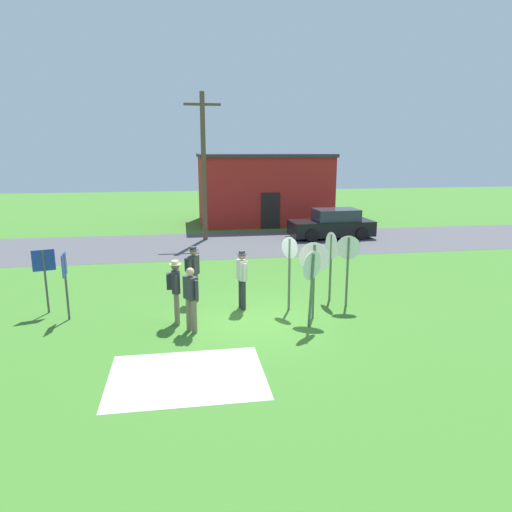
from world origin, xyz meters
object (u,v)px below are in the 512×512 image
utility_pole (204,164)px  info_panel_middle (44,270)px  stop_sign_rear_left (289,262)px  info_panel_leftmost (65,275)px  stop_sign_nearest (331,254)px  parked_car_on_street (332,225)px  person_near_signs (191,296)px  person_in_blue (193,270)px  stop_sign_leaning_right (348,259)px  person_with_sunhat (175,287)px  stop_sign_low_front (311,276)px  stop_sign_rear_right (314,267)px  person_in_teal (242,276)px

utility_pole → info_panel_middle: utility_pole is taller
stop_sign_rear_left → info_panel_leftmost: (-6.14, 0.17, -0.16)m
stop_sign_nearest → parked_car_on_street: bearing=71.4°
person_near_signs → info_panel_middle: (-4.01, 2.05, 0.32)m
parked_car_on_street → info_panel_middle: (-11.61, -9.72, 0.58)m
person_in_blue → person_near_signs: (-0.12, -2.32, -0.06)m
stop_sign_leaning_right → person_with_sunhat: 5.05m
stop_sign_rear_left → info_panel_leftmost: 6.15m
stop_sign_low_front → info_panel_middle: bearing=162.3°
stop_sign_leaning_right → person_in_blue: stop_sign_leaning_right is taller
info_panel_middle → info_panel_leftmost: bearing=-43.3°
person_in_blue → person_near_signs: bearing=-93.1°
utility_pole → person_with_sunhat: utility_pole is taller
stop_sign_rear_right → person_near_signs: bearing=-172.5°
utility_pole → parked_car_on_street: utility_pole is taller
stop_sign_rear_right → stop_sign_rear_left: stop_sign_rear_left is taller
person_in_teal → stop_sign_nearest: bearing=6.9°
person_in_blue → person_with_sunhat: (-0.52, -1.70, 0.00)m
person_near_signs → stop_sign_nearest: bearing=23.7°
person_in_blue → info_panel_leftmost: bearing=-164.9°
person_near_signs → info_panel_leftmost: (-3.31, 1.40, 0.33)m
info_panel_leftmost → stop_sign_low_front: bearing=-14.0°
info_panel_middle → utility_pole: bearing=64.0°
stop_sign_leaning_right → info_panel_middle: (-8.61, 0.76, -0.17)m
utility_pole → person_in_blue: 10.44m
stop_sign_leaning_right → person_in_teal: size_ratio=1.22×
utility_pole → stop_sign_rear_left: size_ratio=3.37×
stop_sign_leaning_right → person_near_signs: stop_sign_leaning_right is taller
stop_sign_leaning_right → person_with_sunhat: bearing=-172.3°
stop_sign_low_front → person_with_sunhat: stop_sign_low_front is taller
stop_sign_low_front → person_in_teal: (-1.57, 1.74, -0.42)m
parked_car_on_street → person_near_signs: size_ratio=2.58×
info_panel_leftmost → stop_sign_nearest: bearing=3.6°
person_in_teal → info_panel_middle: size_ratio=0.94×
person_in_blue → person_in_teal: size_ratio=1.00×
stop_sign_rear_left → person_with_sunhat: bearing=-169.4°
stop_sign_nearest → person_near_signs: 4.69m
stop_sign_rear_left → stop_sign_leaning_right: size_ratio=1.01×
stop_sign_rear_left → stop_sign_nearest: stop_sign_rear_left is taller
stop_sign_rear_left → person_in_teal: stop_sign_rear_left is taller
utility_pole → person_in_teal: (0.50, -10.81, -2.83)m
stop_sign_rear_left → person_in_blue: size_ratio=1.24×
stop_sign_nearest → info_panel_middle: 8.29m
stop_sign_nearest → person_near_signs: size_ratio=1.26×
person_in_blue → info_panel_middle: bearing=-176.3°
info_panel_leftmost → info_panel_middle: 0.96m
person_near_signs → person_with_sunhat: size_ratio=0.97×
stop_sign_nearest → info_panel_leftmost: (-7.59, -0.48, -0.19)m
stop_sign_rear_right → stop_sign_nearest: 1.72m
person_with_sunhat → info_panel_middle: info_panel_middle is taller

